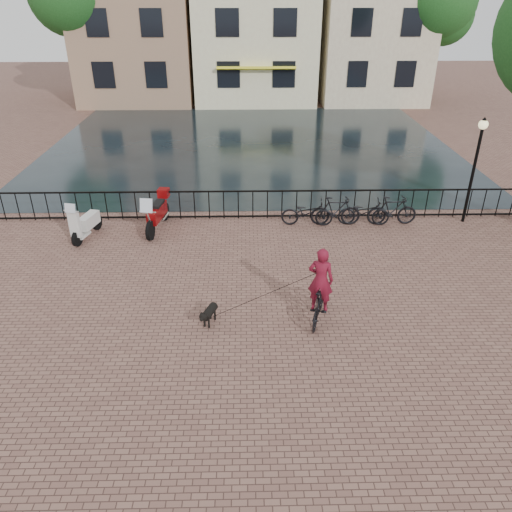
{
  "coord_description": "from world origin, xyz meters",
  "views": [
    {
      "loc": [
        -0.23,
        -7.87,
        7.06
      ],
      "look_at": [
        0.0,
        3.0,
        1.2
      ],
      "focal_mm": 35.0,
      "sensor_mm": 36.0,
      "label": 1
    }
  ],
  "objects_px": {
    "lamp_post": "(477,153)",
    "cyclist": "(320,290)",
    "dog": "(209,314)",
    "motorcycle": "(157,209)",
    "scooter": "(85,216)"
  },
  "relations": [
    {
      "from": "dog",
      "to": "scooter",
      "type": "bearing_deg",
      "value": 152.49
    },
    {
      "from": "cyclist",
      "to": "motorcycle",
      "type": "relative_size",
      "value": 1.08
    },
    {
      "from": "cyclist",
      "to": "dog",
      "type": "distance_m",
      "value": 2.67
    },
    {
      "from": "motorcycle",
      "to": "scooter",
      "type": "distance_m",
      "value": 2.23
    },
    {
      "from": "motorcycle",
      "to": "dog",
      "type": "bearing_deg",
      "value": -60.2
    },
    {
      "from": "lamp_post",
      "to": "dog",
      "type": "height_order",
      "value": "lamp_post"
    },
    {
      "from": "lamp_post",
      "to": "dog",
      "type": "xyz_separation_m",
      "value": [
        -8.33,
        -5.72,
        -2.12
      ]
    },
    {
      "from": "lamp_post",
      "to": "cyclist",
      "type": "xyz_separation_m",
      "value": [
        -5.73,
        -5.65,
        -1.52
      ]
    },
    {
      "from": "dog",
      "to": "scooter",
      "type": "relative_size",
      "value": 0.49
    },
    {
      "from": "cyclist",
      "to": "scooter",
      "type": "height_order",
      "value": "cyclist"
    },
    {
      "from": "cyclist",
      "to": "lamp_post",
      "type": "bearing_deg",
      "value": -118.53
    },
    {
      "from": "cyclist",
      "to": "scooter",
      "type": "distance_m",
      "value": 8.24
    },
    {
      "from": "motorcycle",
      "to": "scooter",
      "type": "relative_size",
      "value": 1.28
    },
    {
      "from": "lamp_post",
      "to": "motorcycle",
      "type": "height_order",
      "value": "lamp_post"
    },
    {
      "from": "motorcycle",
      "to": "scooter",
      "type": "bearing_deg",
      "value": -156.95
    }
  ]
}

